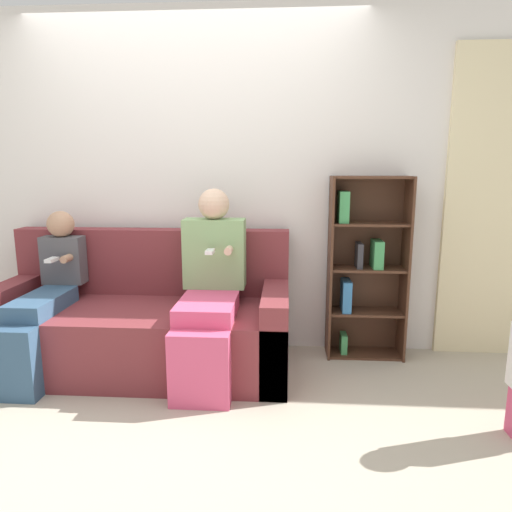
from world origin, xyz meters
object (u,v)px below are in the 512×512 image
(couch, at_px, (143,325))
(adult_seated, at_px, (210,282))
(bookshelf, at_px, (364,266))
(child_seated, at_px, (45,294))

(couch, relative_size, adult_seated, 1.63)
(couch, relative_size, bookshelf, 1.53)
(couch, xyz_separation_m, child_seated, (-0.62, -0.15, 0.26))
(couch, height_order, adult_seated, adult_seated)
(child_seated, relative_size, bookshelf, 0.82)
(couch, distance_m, bookshelf, 1.66)
(child_seated, bearing_deg, bookshelf, 12.25)
(adult_seated, relative_size, child_seated, 1.15)
(adult_seated, bearing_deg, couch, 168.26)
(couch, distance_m, adult_seated, 0.62)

